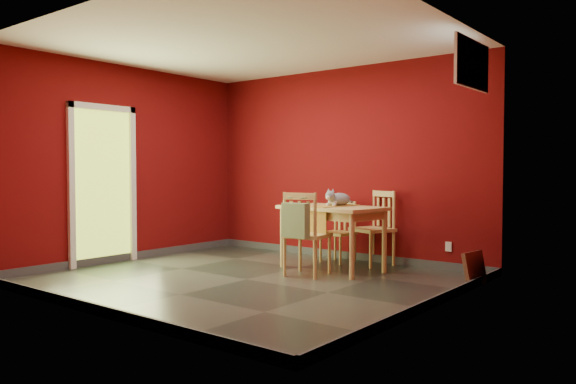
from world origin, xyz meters
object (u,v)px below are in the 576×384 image
Objects in this scene: dining_table at (332,214)px; chair_far_left at (339,231)px; tote_bag at (296,220)px; chair_far_right at (375,227)px; picture_frame at (475,269)px; chair_near at (306,233)px; cat at (339,197)px.

dining_table is 0.68m from chair_far_left.
chair_far_left is 1.38m from tote_bag.
picture_frame is at bearing -19.19° from chair_far_right.
chair_far_right is at bearing 11.88° from chair_far_left.
picture_frame is (1.76, 0.90, -0.49)m from tote_bag.
chair_near reaches higher than chair_far_right.
cat is at bearing -178.52° from picture_frame.
chair_far_right is at bearing 70.52° from dining_table.
chair_far_left is at bearing 102.02° from chair_near.
chair_near is at bearing -86.93° from cat.
tote_bag is (-0.24, -1.43, 0.18)m from chair_far_right.
cat is at bearing 87.34° from tote_bag.
cat reaches higher than dining_table.
chair_far_right is 0.98× the size of chair_near.
picture_frame is at bearing -11.93° from chair_far_left.
chair_far_left is 2.15× the size of picture_frame.
dining_table is at bearing 90.21° from tote_bag.
cat is (0.07, 0.63, 0.41)m from chair_near.
chair_near is (-0.26, -1.20, 0.01)m from chair_far_right.
tote_bag reaches higher than picture_frame.
tote_bag is (0.03, -0.23, 0.17)m from chair_near.
dining_table is 3.56× the size of picture_frame.
tote_bag is (0.00, -0.76, -0.02)m from dining_table.
cat is 1.87m from picture_frame.
chair_far_left is at bearing 114.28° from dining_table.
chair_far_right is 0.74m from cat.
dining_table is 0.74m from chair_far_right.
dining_table is 0.24m from cat.
dining_table is 1.38× the size of chair_near.
chair_far_right is 1.65m from picture_frame.
dining_table is 3.00× the size of cat.
picture_frame is (1.79, 0.67, -0.32)m from chair_near.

